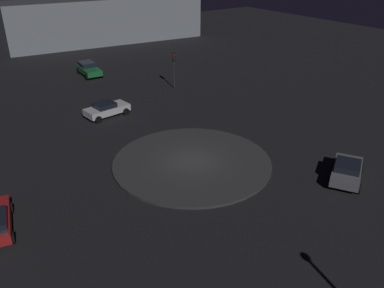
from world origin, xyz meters
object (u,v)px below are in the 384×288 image
car_white (107,109)px  store_building (101,15)px  car_green (89,69)px  traffic_light_southeast (174,63)px  car_grey (347,171)px

car_white → store_building: 35.57m
car_green → traffic_light_southeast: bearing=33.2°
car_grey → car_white: size_ratio=1.02×
car_green → traffic_light_southeast: traffic_light_southeast is taller
store_building → car_grey: bearing=90.3°
car_white → traffic_light_southeast: 10.21m
car_grey → traffic_light_southeast: 22.99m
car_green → traffic_light_southeast: 11.85m
car_green → store_building: bearing=155.5°
store_building → car_green: bearing=68.2°
traffic_light_southeast → store_building: bearing=-160.1°
car_white → store_building: bearing=60.1°
traffic_light_southeast → store_building: (29.40, -4.50, 1.00)m
car_green → car_grey: bearing=11.8°
car_white → car_green: bearing=67.8°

